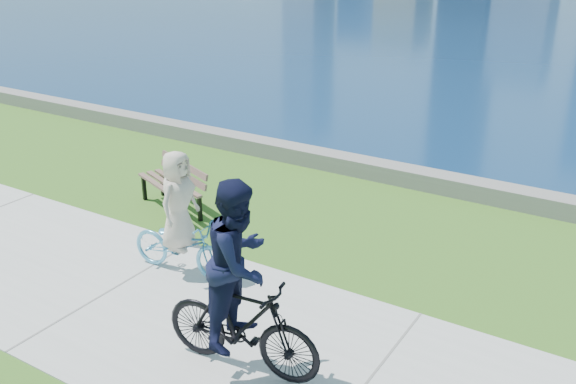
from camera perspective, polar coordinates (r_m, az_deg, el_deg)
name	(u,v)px	position (r m, az deg, el deg)	size (l,w,h in m)	color
seawall	(508,196)	(12.75, 18.98, -0.33)	(90.00, 0.50, 0.35)	slate
park_bench	(174,182)	(11.93, -10.06, 0.91)	(1.79, 1.17, 0.88)	black
bollard_lamp	(173,204)	(10.49, -10.22, -1.03)	(0.20, 0.20, 1.26)	black
cyclist_woman	(180,229)	(9.56, -9.56, -3.29)	(0.72, 1.74, 1.92)	#57ABD3
cyclist_man	(240,295)	(7.29, -4.25, -9.08)	(0.82, 2.02, 2.37)	black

